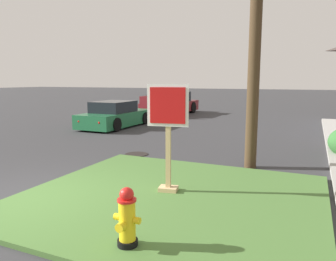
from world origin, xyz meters
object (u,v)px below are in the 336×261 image
Objects in this scene: fire_hydrant at (127,219)px; pickup_truck_maroon at (171,105)px; manhole_cover at (137,154)px; parked_sedan_green at (116,116)px; stop_sign at (168,139)px.

pickup_truck_maroon is at bearing 111.58° from fire_hydrant.
manhole_cover is 6.21m from parked_sedan_green.
stop_sign reaches higher than pickup_truck_maroon.
pickup_truck_maroon is (-6.08, 14.17, -0.51)m from stop_sign.
stop_sign is 15.43m from pickup_truck_maroon.
fire_hydrant is 2.31m from stop_sign.
pickup_truck_maroon is at bearing 108.36° from manhole_cover.
manhole_cover is at bearing 118.35° from fire_hydrant.
pickup_truck_maroon reaches higher than parked_sedan_green.
manhole_cover is at bearing -71.64° from pickup_truck_maroon.
fire_hydrant is 1.14× the size of manhole_cover.
stop_sign is at bearing 99.94° from fire_hydrant.
stop_sign is (-0.38, 2.17, 0.67)m from fire_hydrant.
parked_sedan_green reaches higher than manhole_cover.
parked_sedan_green reaches higher than fire_hydrant.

